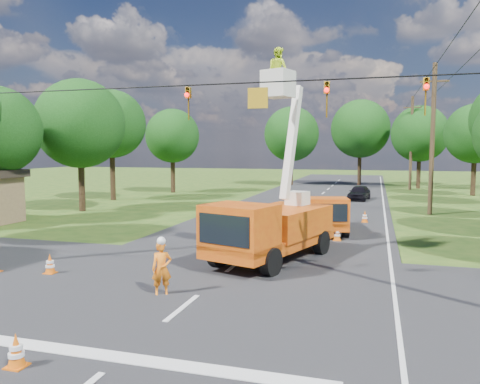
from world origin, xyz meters
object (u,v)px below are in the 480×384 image
(ground_worker, at_px, (162,269))
(traffic_cone_1, at_px, (266,249))
(tree_far_b, at_px, (360,129))
(pole_right_far, at_px, (411,142))
(traffic_cone_0, at_px, (16,351))
(bucket_truck, at_px, (271,217))
(tree_left_f, at_px, (172,136))
(tree_far_a, at_px, (292,134))
(traffic_cone_6, at_px, (365,217))
(tree_far_c, at_px, (420,134))
(traffic_cone_3, at_px, (50,264))
(tree_right_e, at_px, (475,134))
(second_truck, at_px, (323,213))
(traffic_cone_2, at_px, (337,234))
(distant_car, at_px, (359,193))
(tree_left_d, at_px, (80,124))
(pole_right_mid, at_px, (432,138))
(tree_left_e, at_px, (111,124))

(ground_worker, relative_size, traffic_cone_1, 2.29)
(tree_far_b, bearing_deg, pole_right_far, -42.27)
(traffic_cone_0, bearing_deg, traffic_cone_1, 76.44)
(bucket_truck, distance_m, traffic_cone_0, 10.68)
(tree_left_f, bearing_deg, traffic_cone_0, -70.20)
(tree_far_a, bearing_deg, traffic_cone_0, -86.26)
(traffic_cone_6, relative_size, tree_far_c, 0.08)
(bucket_truck, distance_m, traffic_cone_6, 11.55)
(traffic_cone_3, distance_m, tree_far_c, 45.06)
(traffic_cone_6, bearing_deg, tree_right_e, 64.76)
(bucket_truck, height_order, traffic_cone_6, bucket_truck)
(second_truck, height_order, tree_far_a, tree_far_a)
(bucket_truck, xyz_separation_m, traffic_cone_2, (2.17, 4.81, -1.37))
(second_truck, distance_m, distant_car, 16.74)
(traffic_cone_3, height_order, tree_right_e, tree_right_e)
(tree_far_c, bearing_deg, tree_left_d, -132.22)
(bucket_truck, bearing_deg, pole_right_mid, 83.10)
(tree_right_e, bearing_deg, tree_far_c, 121.56)
(ground_worker, xyz_separation_m, tree_right_e, (14.88, 36.03, 5.00))
(bucket_truck, xyz_separation_m, tree_far_c, (8.40, 37.93, 4.33))
(ground_worker, bearing_deg, traffic_cone_3, 136.72)
(distant_car, distance_m, traffic_cone_2, 18.87)
(ground_worker, bearing_deg, traffic_cone_0, -128.78)
(tree_left_e, relative_size, tree_far_a, 0.99)
(second_truck, bearing_deg, tree_far_a, 90.17)
(traffic_cone_1, relative_size, pole_right_mid, 0.07)
(tree_far_b, relative_size, tree_far_c, 1.12)
(traffic_cone_2, distance_m, tree_far_c, 34.19)
(traffic_cone_2, distance_m, tree_left_d, 20.12)
(distant_car, distance_m, pole_right_far, 13.93)
(second_truck, bearing_deg, traffic_cone_6, 50.29)
(tree_far_a, bearing_deg, bucket_truck, -81.09)
(traffic_cone_0, xyz_separation_m, pole_right_far, (10.29, 46.13, 4.75))
(tree_far_a, bearing_deg, distant_car, -60.56)
(traffic_cone_2, distance_m, tree_right_e, 28.69)
(bucket_truck, bearing_deg, tree_far_c, 95.53)
(tree_left_f, bearing_deg, tree_left_d, -90.76)
(pole_right_far, bearing_deg, ground_worker, -103.14)
(pole_right_mid, bearing_deg, bucket_truck, -114.91)
(traffic_cone_1, bearing_deg, traffic_cone_2, 59.96)
(traffic_cone_2, xyz_separation_m, tree_left_e, (-20.08, 13.13, 6.13))
(tree_right_e, relative_size, tree_far_a, 0.91)
(ground_worker, relative_size, tree_left_d, 0.18)
(pole_right_mid, relative_size, tree_left_f, 1.19)
(traffic_cone_6, bearing_deg, tree_left_d, -179.84)
(second_truck, distance_m, traffic_cone_1, 6.71)
(traffic_cone_2, bearing_deg, tree_far_b, 90.44)
(traffic_cone_2, relative_size, tree_far_a, 0.07)
(traffic_cone_3, relative_size, tree_right_e, 0.08)
(pole_right_mid, xyz_separation_m, tree_far_b, (-5.50, 25.00, 1.70))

